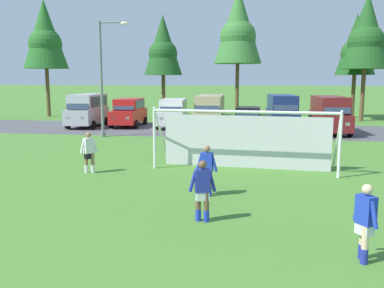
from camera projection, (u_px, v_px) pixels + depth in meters
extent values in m
plane|color=#477A2D|center=(200.00, 164.00, 18.37)|extent=(400.00, 400.00, 0.00)
cube|color=#4C4C51|center=(223.00, 130.00, 30.36)|extent=(52.00, 8.40, 0.01)
cylinder|color=white|center=(340.00, 146.00, 15.58)|extent=(0.12, 0.12, 2.44)
cylinder|color=white|center=(155.00, 139.00, 17.25)|extent=(0.12, 0.12, 2.44)
cylinder|color=white|center=(243.00, 112.00, 16.22)|extent=(7.31, 0.68, 0.12)
cylinder|color=white|center=(338.00, 139.00, 16.42)|extent=(0.23, 1.94, 2.46)
cylinder|color=white|center=(161.00, 134.00, 18.10)|extent=(0.23, 1.94, 2.46)
cube|color=silver|center=(245.00, 142.00, 17.39)|extent=(6.94, 0.57, 2.20)
cylinder|color=brown|center=(206.00, 207.00, 10.87)|extent=(0.14, 0.14, 0.80)
cylinder|color=brown|center=(198.00, 206.00, 10.95)|extent=(0.14, 0.14, 0.80)
cylinder|color=#1E38B7|center=(206.00, 216.00, 10.91)|extent=(0.15, 0.15, 0.32)
cylinder|color=#1E38B7|center=(198.00, 215.00, 10.99)|extent=(0.15, 0.15, 0.32)
cube|color=silver|center=(202.00, 195.00, 10.86)|extent=(0.39, 0.31, 0.28)
cube|color=#232D99|center=(202.00, 181.00, 10.80)|extent=(0.43, 0.34, 0.60)
sphere|color=brown|center=(202.00, 165.00, 10.73)|extent=(0.22, 0.22, 0.22)
cylinder|color=#232D99|center=(212.00, 182.00, 10.80)|extent=(0.25, 0.15, 0.55)
cylinder|color=#232D99|center=(193.00, 181.00, 10.81)|extent=(0.25, 0.15, 0.55)
cylinder|color=#936B4C|center=(93.00, 163.00, 16.53)|extent=(0.14, 0.14, 0.80)
cylinder|color=#936B4C|center=(86.00, 163.00, 16.52)|extent=(0.14, 0.14, 0.80)
cylinder|color=white|center=(93.00, 169.00, 16.56)|extent=(0.15, 0.15, 0.32)
cylinder|color=white|center=(86.00, 169.00, 16.56)|extent=(0.15, 0.15, 0.32)
cube|color=black|center=(89.00, 155.00, 16.47)|extent=(0.39, 0.40, 0.28)
cube|color=white|center=(89.00, 146.00, 16.41)|extent=(0.43, 0.45, 0.60)
sphere|color=#936B4C|center=(88.00, 135.00, 16.34)|extent=(0.22, 0.22, 0.22)
cylinder|color=white|center=(95.00, 146.00, 16.55)|extent=(0.22, 0.23, 0.55)
cylinder|color=white|center=(82.00, 147.00, 16.28)|extent=(0.22, 0.23, 0.55)
cylinder|color=beige|center=(365.00, 245.00, 8.40)|extent=(0.14, 0.14, 0.80)
cylinder|color=beige|center=(362.00, 241.00, 8.63)|extent=(0.14, 0.14, 0.80)
cylinder|color=#232D99|center=(364.00, 256.00, 8.44)|extent=(0.15, 0.15, 0.32)
cylinder|color=#232D99|center=(362.00, 251.00, 8.67)|extent=(0.15, 0.15, 0.32)
cube|color=silver|center=(365.00, 228.00, 8.47)|extent=(0.37, 0.40, 0.28)
cube|color=#1E38B7|center=(366.00, 210.00, 8.41)|extent=(0.40, 0.45, 0.60)
sphere|color=beige|center=(367.00, 189.00, 8.34)|extent=(0.22, 0.22, 0.22)
cylinder|color=#1E38B7|center=(374.00, 215.00, 8.17)|extent=(0.20, 0.24, 0.55)
cylinder|color=#1E38B7|center=(358.00, 207.00, 8.65)|extent=(0.20, 0.24, 0.55)
cylinder|color=#936B4C|center=(209.00, 184.00, 13.24)|extent=(0.14, 0.14, 0.80)
cylinder|color=#936B4C|center=(204.00, 183.00, 13.39)|extent=(0.14, 0.14, 0.80)
cylinder|color=#1E38B7|center=(209.00, 191.00, 13.28)|extent=(0.15, 0.15, 0.32)
cylinder|color=#1E38B7|center=(204.00, 190.00, 13.43)|extent=(0.15, 0.15, 0.32)
cube|color=silver|center=(207.00, 174.00, 13.27)|extent=(0.36, 0.25, 0.28)
cube|color=#1E38B7|center=(207.00, 162.00, 13.21)|extent=(0.40, 0.28, 0.60)
sphere|color=#936B4C|center=(207.00, 149.00, 13.14)|extent=(0.22, 0.22, 0.22)
cylinder|color=#1E38B7|center=(214.00, 163.00, 13.11)|extent=(0.24, 0.11, 0.55)
cylinder|color=#1E38B7|center=(199.00, 162.00, 13.31)|extent=(0.24, 0.11, 0.55)
cube|color=#B2B2BC|center=(87.00, 116.00, 32.21)|extent=(2.13, 4.87, 1.10)
cube|color=#B2B2BC|center=(88.00, 101.00, 32.23)|extent=(1.95, 4.16, 1.10)
cube|color=#28384C|center=(78.00, 103.00, 30.30)|extent=(1.68, 0.52, 0.91)
cube|color=#28384C|center=(99.00, 101.00, 32.12)|extent=(0.16, 3.48, 0.77)
cube|color=white|center=(82.00, 118.00, 29.82)|extent=(0.28, 0.09, 0.20)
cube|color=white|center=(68.00, 118.00, 29.95)|extent=(0.28, 0.09, 0.20)
cube|color=#B21414|center=(104.00, 113.00, 34.45)|extent=(0.28, 0.09, 0.20)
cube|color=#B21414|center=(92.00, 112.00, 34.58)|extent=(0.28, 0.09, 0.20)
cylinder|color=black|center=(93.00, 125.00, 30.72)|extent=(0.26, 0.65, 0.64)
cylinder|color=black|center=(68.00, 125.00, 30.95)|extent=(0.26, 0.65, 0.64)
cylinder|color=black|center=(106.00, 121.00, 33.63)|extent=(0.26, 0.65, 0.64)
cylinder|color=black|center=(83.00, 121.00, 33.87)|extent=(0.26, 0.65, 0.64)
cube|color=red|center=(129.00, 116.00, 32.51)|extent=(2.04, 4.66, 1.00)
cube|color=red|center=(129.00, 104.00, 32.57)|extent=(1.84, 3.05, 0.84)
cube|color=#28384C|center=(124.00, 105.00, 31.18)|extent=(1.63, 0.43, 0.71)
cube|color=#28384C|center=(140.00, 104.00, 32.46)|extent=(0.12, 2.55, 0.59)
cube|color=white|center=(127.00, 118.00, 30.23)|extent=(0.28, 0.09, 0.20)
cube|color=white|center=(113.00, 118.00, 30.36)|extent=(0.28, 0.09, 0.20)
cube|color=#B21414|center=(142.00, 113.00, 34.66)|extent=(0.28, 0.09, 0.20)
cube|color=#B21414|center=(130.00, 113.00, 34.79)|extent=(0.28, 0.09, 0.20)
cylinder|color=black|center=(136.00, 124.00, 31.08)|extent=(0.26, 0.65, 0.64)
cylinder|color=black|center=(111.00, 124.00, 31.31)|extent=(0.26, 0.65, 0.64)
cylinder|color=black|center=(145.00, 121.00, 33.87)|extent=(0.26, 0.65, 0.64)
cylinder|color=black|center=(122.00, 120.00, 34.11)|extent=(0.26, 0.65, 0.64)
cube|color=silver|center=(173.00, 117.00, 31.84)|extent=(2.19, 4.71, 1.00)
cube|color=silver|center=(173.00, 105.00, 31.89)|extent=(1.94, 3.11, 0.84)
cube|color=#28384C|center=(171.00, 106.00, 30.50)|extent=(1.64, 0.48, 0.71)
cube|color=#28384C|center=(185.00, 105.00, 31.81)|extent=(0.21, 2.55, 0.59)
cube|color=white|center=(176.00, 119.00, 29.56)|extent=(0.28, 0.10, 0.20)
cube|color=white|center=(162.00, 119.00, 29.66)|extent=(0.28, 0.10, 0.20)
cube|color=#B21414|center=(183.00, 114.00, 34.01)|extent=(0.28, 0.10, 0.20)
cube|color=#B21414|center=(171.00, 113.00, 34.10)|extent=(0.28, 0.10, 0.20)
cylinder|color=black|center=(183.00, 125.00, 30.43)|extent=(0.28, 0.65, 0.64)
cylinder|color=black|center=(158.00, 125.00, 30.60)|extent=(0.28, 0.65, 0.64)
cylinder|color=black|center=(187.00, 121.00, 33.24)|extent=(0.28, 0.65, 0.64)
cylinder|color=black|center=(164.00, 121.00, 33.41)|extent=(0.28, 0.65, 0.64)
cube|color=tan|center=(210.00, 118.00, 29.94)|extent=(2.05, 4.84, 1.10)
cube|color=tan|center=(210.00, 103.00, 29.97)|extent=(1.88, 4.13, 1.10)
cube|color=#28384C|center=(207.00, 105.00, 28.04)|extent=(1.67, 0.49, 0.91)
cube|color=#28384C|center=(223.00, 103.00, 29.84)|extent=(0.10, 3.49, 0.77)
cube|color=white|center=(214.00, 121.00, 27.55)|extent=(0.28, 0.09, 0.20)
cube|color=white|center=(198.00, 121.00, 27.70)|extent=(0.28, 0.09, 0.20)
cube|color=#B21414|center=(219.00, 115.00, 32.17)|extent=(0.28, 0.09, 0.20)
cube|color=#B21414|center=(206.00, 115.00, 32.32)|extent=(0.28, 0.09, 0.20)
cylinder|color=black|center=(222.00, 129.00, 28.44)|extent=(0.25, 0.64, 0.64)
cylinder|color=black|center=(193.00, 128.00, 28.71)|extent=(0.25, 0.64, 0.64)
cylinder|color=black|center=(224.00, 124.00, 31.35)|extent=(0.25, 0.64, 0.64)
cylinder|color=black|center=(199.00, 124.00, 31.62)|extent=(0.25, 0.64, 0.64)
cube|color=black|center=(248.00, 122.00, 29.32)|extent=(1.80, 4.20, 0.76)
cube|color=black|center=(248.00, 112.00, 29.36)|extent=(1.66, 2.10, 0.64)
cube|color=#28384C|center=(247.00, 113.00, 28.41)|extent=(1.53, 0.32, 0.55)
cube|color=#28384C|center=(260.00, 112.00, 29.23)|extent=(0.04, 1.79, 0.45)
cube|color=white|center=(254.00, 124.00, 27.23)|extent=(0.28, 0.08, 0.20)
cube|color=white|center=(239.00, 124.00, 27.38)|extent=(0.28, 0.08, 0.20)
cube|color=#B21414|center=(255.00, 118.00, 31.24)|extent=(0.28, 0.08, 0.20)
cube|color=#B21414|center=(242.00, 118.00, 31.40)|extent=(0.28, 0.08, 0.20)
cylinder|color=black|center=(260.00, 129.00, 27.97)|extent=(0.24, 0.64, 0.64)
cylinder|color=black|center=(234.00, 129.00, 28.25)|extent=(0.24, 0.64, 0.64)
cylinder|color=black|center=(260.00, 125.00, 30.51)|extent=(0.24, 0.64, 0.64)
cylinder|color=black|center=(236.00, 125.00, 30.79)|extent=(0.24, 0.64, 0.64)
cube|color=navy|center=(282.00, 117.00, 30.71)|extent=(2.32, 4.93, 1.10)
cube|color=navy|center=(282.00, 102.00, 30.73)|extent=(2.11, 4.22, 1.10)
cube|color=#28384C|center=(286.00, 104.00, 28.79)|extent=(1.70, 0.59, 0.91)
cube|color=#28384C|center=(295.00, 102.00, 30.66)|extent=(0.30, 3.48, 0.77)
cube|color=white|center=(295.00, 120.00, 28.33)|extent=(0.29, 0.10, 0.20)
cube|color=white|center=(279.00, 120.00, 28.42)|extent=(0.29, 0.10, 0.20)
cube|color=#B21414|center=(285.00, 114.00, 32.98)|extent=(0.29, 0.10, 0.20)
cube|color=#B21414|center=(271.00, 114.00, 33.06)|extent=(0.29, 0.10, 0.20)
cylinder|color=black|center=(299.00, 127.00, 29.25)|extent=(0.29, 0.66, 0.64)
cylinder|color=black|center=(270.00, 127.00, 29.41)|extent=(0.29, 0.66, 0.64)
cylinder|color=black|center=(292.00, 123.00, 32.18)|extent=(0.29, 0.66, 0.64)
cylinder|color=black|center=(266.00, 123.00, 32.34)|extent=(0.29, 0.66, 0.64)
cube|color=maroon|center=(330.00, 121.00, 28.20)|extent=(2.29, 4.93, 1.10)
cube|color=maroon|center=(330.00, 105.00, 28.23)|extent=(2.09, 4.22, 1.10)
cube|color=#28384C|center=(337.00, 107.00, 26.29)|extent=(1.69, 0.58, 0.91)
cube|color=#28384C|center=(343.00, 105.00, 28.15)|extent=(0.29, 3.48, 0.77)
cube|color=white|center=(347.00, 124.00, 25.82)|extent=(0.28, 0.10, 0.20)
cube|color=white|center=(330.00, 124.00, 25.92)|extent=(0.28, 0.10, 0.20)
cube|color=#B21414|center=(329.00, 117.00, 30.47)|extent=(0.28, 0.10, 0.20)
cube|color=#B21414|center=(314.00, 117.00, 30.56)|extent=(0.28, 0.10, 0.20)
cylinder|color=black|center=(350.00, 132.00, 26.74)|extent=(0.28, 0.66, 0.64)
cylinder|color=black|center=(319.00, 132.00, 26.91)|extent=(0.28, 0.66, 0.64)
cylinder|color=black|center=(338.00, 127.00, 29.67)|extent=(0.28, 0.66, 0.64)
cylinder|color=black|center=(310.00, 126.00, 29.84)|extent=(0.28, 0.66, 0.64)
cylinder|color=brown|center=(48.00, 93.00, 40.82)|extent=(0.36, 0.36, 4.68)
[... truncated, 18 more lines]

